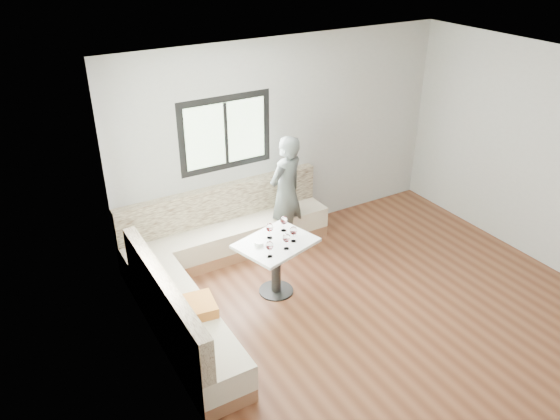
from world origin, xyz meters
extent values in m
cube|color=brown|center=(0.00, 0.00, 0.00)|extent=(5.00, 5.00, 0.01)
cube|color=white|center=(0.00, 0.00, 2.80)|extent=(5.00, 5.00, 0.01)
cube|color=#B7B7B2|center=(0.00, 2.50, 1.40)|extent=(5.00, 0.01, 2.80)
cube|color=#B7B7B2|center=(-2.50, 0.00, 1.40)|extent=(0.01, 5.00, 2.80)
cube|color=#B7B7B2|center=(2.50, 0.00, 1.40)|extent=(0.01, 5.00, 2.80)
cube|color=black|center=(-0.90, 2.49, 1.65)|extent=(1.30, 0.02, 1.00)
cube|color=black|center=(-2.49, 0.90, 1.65)|extent=(0.02, 1.30, 1.00)
cube|color=#915E3E|center=(-1.05, 2.23, 0.08)|extent=(2.90, 0.55, 0.16)
cube|color=beige|center=(-1.05, 2.23, 0.30)|extent=(2.90, 0.55, 0.29)
cube|color=beige|center=(-1.05, 2.43, 0.70)|extent=(2.90, 0.14, 0.50)
cube|color=#915E3E|center=(-2.23, 0.82, 0.08)|extent=(0.55, 2.25, 0.16)
cube|color=beige|center=(-2.23, 0.82, 0.30)|extent=(0.55, 2.25, 0.29)
cube|color=beige|center=(-2.43, 0.82, 0.70)|extent=(0.14, 2.25, 0.50)
cube|color=#D58C3C|center=(-2.13, 0.73, 0.51)|extent=(0.45, 0.45, 0.12)
cylinder|color=black|center=(-0.93, 1.14, 0.01)|extent=(0.43, 0.43, 0.02)
cylinder|color=black|center=(-0.93, 1.14, 0.34)|extent=(0.12, 0.12, 0.68)
cube|color=white|center=(-0.93, 1.14, 0.70)|extent=(1.03, 0.89, 0.04)
imported|color=#4A514E|center=(-0.24, 2.06, 0.81)|extent=(0.69, 0.56, 1.62)
cylinder|color=white|center=(-1.13, 1.18, 0.74)|extent=(0.10, 0.10, 0.04)
sphere|color=black|center=(-1.12, 1.19, 0.75)|extent=(0.02, 0.02, 0.02)
sphere|color=black|center=(-1.14, 1.19, 0.75)|extent=(0.02, 0.02, 0.02)
sphere|color=black|center=(-1.13, 1.17, 0.75)|extent=(0.02, 0.02, 0.02)
cylinder|color=white|center=(-1.15, 0.90, 0.72)|extent=(0.06, 0.06, 0.01)
cylinder|color=white|center=(-1.15, 0.90, 0.77)|extent=(0.01, 0.01, 0.09)
ellipsoid|color=white|center=(-1.15, 0.90, 0.87)|extent=(0.09, 0.09, 0.11)
cylinder|color=#40070A|center=(-1.15, 0.90, 0.84)|extent=(0.06, 0.06, 0.02)
cylinder|color=white|center=(-0.90, 0.95, 0.72)|extent=(0.06, 0.06, 0.01)
cylinder|color=white|center=(-0.90, 0.95, 0.77)|extent=(0.01, 0.01, 0.09)
ellipsoid|color=white|center=(-0.90, 0.95, 0.87)|extent=(0.09, 0.09, 0.11)
cylinder|color=#40070A|center=(-0.90, 0.95, 0.84)|extent=(0.06, 0.06, 0.02)
cylinder|color=white|center=(-0.74, 1.05, 0.72)|extent=(0.06, 0.06, 0.01)
cylinder|color=white|center=(-0.74, 1.05, 0.77)|extent=(0.01, 0.01, 0.09)
ellipsoid|color=white|center=(-0.74, 1.05, 0.87)|extent=(0.09, 0.09, 0.11)
cylinder|color=#40070A|center=(-0.74, 1.05, 0.84)|extent=(0.06, 0.06, 0.02)
cylinder|color=white|center=(-0.95, 1.26, 0.72)|extent=(0.06, 0.06, 0.01)
cylinder|color=white|center=(-0.95, 1.26, 0.77)|extent=(0.01, 0.01, 0.09)
ellipsoid|color=white|center=(-0.95, 1.26, 0.87)|extent=(0.09, 0.09, 0.11)
cylinder|color=#40070A|center=(-0.95, 1.26, 0.84)|extent=(0.06, 0.06, 0.02)
cylinder|color=white|center=(-0.71, 1.33, 0.72)|extent=(0.06, 0.06, 0.01)
cylinder|color=white|center=(-0.71, 1.33, 0.77)|extent=(0.01, 0.01, 0.09)
ellipsoid|color=white|center=(-0.71, 1.33, 0.87)|extent=(0.09, 0.09, 0.11)
cylinder|color=#40070A|center=(-0.71, 1.33, 0.84)|extent=(0.06, 0.06, 0.02)
camera|label=1|loc=(-3.67, -3.65, 4.09)|focal=35.00mm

